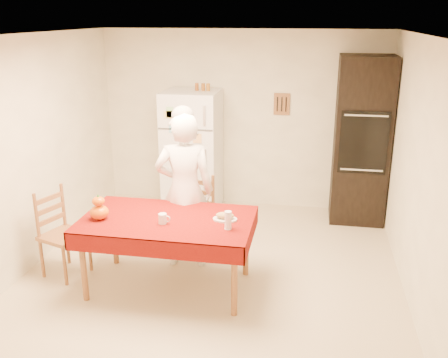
% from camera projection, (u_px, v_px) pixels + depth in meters
% --- Properties ---
extents(floor, '(4.50, 4.50, 0.00)m').
position_uv_depth(floor, '(211.00, 276.00, 5.37)').
color(floor, beige).
rests_on(floor, ground).
extents(room_shell, '(4.02, 4.52, 2.51)m').
position_uv_depth(room_shell, '(210.00, 129.00, 4.86)').
color(room_shell, '#F0E9CA').
rests_on(room_shell, ground).
extents(refrigerator, '(0.75, 0.74, 1.70)m').
position_uv_depth(refrigerator, '(192.00, 152.00, 6.97)').
color(refrigerator, white).
rests_on(refrigerator, floor).
extents(oven_cabinet, '(0.70, 0.62, 2.20)m').
position_uv_depth(oven_cabinet, '(361.00, 141.00, 6.55)').
color(oven_cabinet, black).
rests_on(oven_cabinet, floor).
extents(dining_table, '(1.70, 1.00, 0.76)m').
position_uv_depth(dining_table, '(167.00, 225.00, 4.96)').
color(dining_table, brown).
rests_on(dining_table, floor).
extents(chair_far, '(0.51, 0.50, 0.95)m').
position_uv_depth(chair_far, '(195.00, 212.00, 5.76)').
color(chair_far, brown).
rests_on(chair_far, floor).
extents(chair_left, '(0.52, 0.53, 0.95)m').
position_uv_depth(chair_left, '(59.00, 229.00, 5.30)').
color(chair_left, brown).
rests_on(chair_left, floor).
extents(seated_woman, '(0.69, 0.50, 1.74)m').
position_uv_depth(seated_woman, '(185.00, 191.00, 5.39)').
color(seated_woman, white).
rests_on(seated_woman, floor).
extents(coffee_mug, '(0.08, 0.08, 0.10)m').
position_uv_depth(coffee_mug, '(163.00, 219.00, 4.80)').
color(coffee_mug, white).
rests_on(coffee_mug, dining_table).
extents(pumpkin_lower, '(0.19, 0.19, 0.14)m').
position_uv_depth(pumpkin_lower, '(99.00, 212.00, 4.90)').
color(pumpkin_lower, '#E13805').
rests_on(pumpkin_lower, dining_table).
extents(pumpkin_upper, '(0.12, 0.12, 0.09)m').
position_uv_depth(pumpkin_upper, '(98.00, 201.00, 4.87)').
color(pumpkin_upper, '#D34104').
rests_on(pumpkin_upper, pumpkin_lower).
extents(wine_glass, '(0.07, 0.07, 0.18)m').
position_uv_depth(wine_glass, '(228.00, 220.00, 4.67)').
color(wine_glass, white).
rests_on(wine_glass, dining_table).
extents(bread_plate, '(0.24, 0.24, 0.02)m').
position_uv_depth(bread_plate, '(225.00, 219.00, 4.89)').
color(bread_plate, silver).
rests_on(bread_plate, dining_table).
extents(bread_loaf, '(0.18, 0.10, 0.06)m').
position_uv_depth(bread_loaf, '(225.00, 215.00, 4.88)').
color(bread_loaf, '#99704B').
rests_on(bread_loaf, bread_plate).
extents(spice_jar_left, '(0.05, 0.05, 0.10)m').
position_uv_depth(spice_jar_left, '(197.00, 87.00, 6.72)').
color(spice_jar_left, brown).
rests_on(spice_jar_left, refrigerator).
extents(spice_jar_mid, '(0.05, 0.05, 0.10)m').
position_uv_depth(spice_jar_mid, '(203.00, 87.00, 6.70)').
color(spice_jar_mid, brown).
rests_on(spice_jar_mid, refrigerator).
extents(spice_jar_right, '(0.05, 0.05, 0.10)m').
position_uv_depth(spice_jar_right, '(208.00, 87.00, 6.69)').
color(spice_jar_right, '#995F1B').
rests_on(spice_jar_right, refrigerator).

